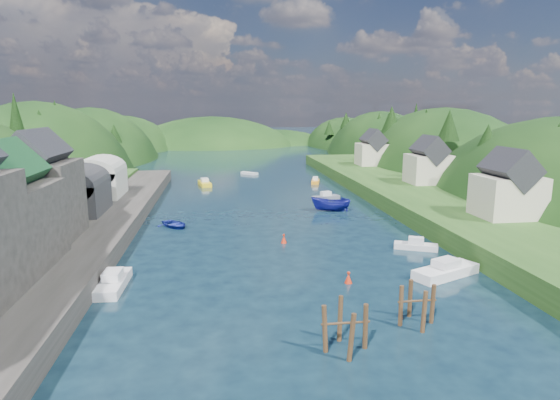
{
  "coord_description": "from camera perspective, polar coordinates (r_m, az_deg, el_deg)",
  "views": [
    {
      "loc": [
        -7.68,
        -29.43,
        15.43
      ],
      "look_at": [
        0.0,
        28.0,
        4.0
      ],
      "focal_mm": 30.0,
      "sensor_mm": 36.0,
      "label": 1
    }
  ],
  "objects": [
    {
      "name": "ground",
      "position": [
        81.28,
        -2.06,
        0.21
      ],
      "size": [
        600.0,
        600.0,
        0.0
      ],
      "primitive_type": "plane",
      "color": "black",
      "rests_on": "ground"
    },
    {
      "name": "hillside_left",
      "position": [
        113.35,
        -26.66,
        -1.99
      ],
      "size": [
        44.0,
        245.56,
        52.0
      ],
      "color": "black",
      "rests_on": "ground"
    },
    {
      "name": "hillside_right",
      "position": [
        119.18,
        18.78,
        -0.49
      ],
      "size": [
        36.0,
        245.56,
        48.0
      ],
      "color": "black",
      "rests_on": "ground"
    },
    {
      "name": "far_hills",
      "position": [
        205.31,
        -5.08,
        3.78
      ],
      "size": [
        103.0,
        68.0,
        44.0
      ],
      "color": "black",
      "rests_on": "ground"
    },
    {
      "name": "hill_trees",
      "position": [
        94.95,
        -3.72,
        8.46
      ],
      "size": [
        92.46,
        153.66,
        12.37
      ],
      "color": "black",
      "rests_on": "ground"
    },
    {
      "name": "quay_left",
      "position": [
        54.02,
        -25.0,
        -5.41
      ],
      "size": [
        12.0,
        110.0,
        2.0
      ],
      "primitive_type": "cube",
      "color": "#2D2B28",
      "rests_on": "ground"
    },
    {
      "name": "boat_sheds",
      "position": [
        71.57,
        -22.38,
        2.16
      ],
      "size": [
        7.0,
        21.0,
        7.5
      ],
      "color": "#2D2D30",
      "rests_on": "quay_left"
    },
    {
      "name": "terrace_right",
      "position": [
        78.05,
        17.28,
        0.14
      ],
      "size": [
        16.0,
        120.0,
        2.4
      ],
      "primitive_type": "cube",
      "color": "#234719",
      "rests_on": "ground"
    },
    {
      "name": "right_bank_cottages",
      "position": [
        86.09,
        16.97,
        4.28
      ],
      "size": [
        9.0,
        59.24,
        8.41
      ],
      "color": "beige",
      "rests_on": "terrace_right"
    },
    {
      "name": "piling_cluster_near",
      "position": [
        31.5,
        7.96,
        -15.59
      ],
      "size": [
        3.2,
        2.99,
        3.76
      ],
      "color": "#382314",
      "rests_on": "ground"
    },
    {
      "name": "piling_cluster_far",
      "position": [
        36.01,
        16.32,
        -12.56
      ],
      "size": [
        2.88,
        2.72,
        3.58
      ],
      "color": "#382314",
      "rests_on": "ground"
    },
    {
      "name": "channel_buoy_near",
      "position": [
        42.86,
        8.34,
        -9.38
      ],
      "size": [
        0.7,
        0.7,
        1.1
      ],
      "color": "#B4250E",
      "rests_on": "ground"
    },
    {
      "name": "channel_buoy_far",
      "position": [
        54.47,
        0.47,
        -4.77
      ],
      "size": [
        0.7,
        0.7,
        1.1
      ],
      "color": "#B4250E",
      "rests_on": "ground"
    },
    {
      "name": "moored_boats",
      "position": [
        52.15,
        1.02,
        -5.26
      ],
      "size": [
        34.82,
        100.74,
        2.3
      ],
      "color": "navy",
      "rests_on": "ground"
    }
  ]
}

